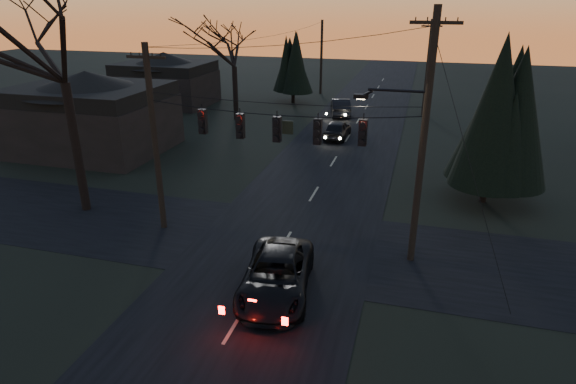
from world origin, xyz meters
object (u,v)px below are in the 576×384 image
(utility_pole_right, at_px, (410,260))
(bare_tree_left, at_px, (55,24))
(evergreen_right, at_px, (496,118))
(sedan_oncoming_a, at_px, (337,129))
(utility_pole_left, at_px, (164,227))
(utility_pole_far_l, at_px, (320,94))
(sedan_oncoming_b, at_px, (340,107))
(suv_near, at_px, (277,276))
(utility_pole_far_r, at_px, (422,115))

(utility_pole_right, bearing_deg, bare_tree_left, 177.16)
(evergreen_right, distance_m, sedan_oncoming_a, 14.78)
(evergreen_right, relative_size, sedan_oncoming_a, 1.91)
(utility_pole_left, relative_size, utility_pole_far_l, 1.06)
(sedan_oncoming_a, bearing_deg, sedan_oncoming_b, -80.17)
(utility_pole_far_l, height_order, evergreen_right, evergreen_right)
(utility_pole_far_l, relative_size, sedan_oncoming_a, 1.93)
(suv_near, bearing_deg, utility_pole_left, 142.27)
(utility_pole_far_l, xyz_separation_m, sedan_oncoming_b, (4.06, -10.25, 0.77))
(utility_pole_far_r, distance_m, evergreen_right, 21.39)
(utility_pole_far_r, distance_m, sedan_oncoming_b, 7.81)
(utility_pole_far_r, distance_m, suv_near, 32.20)
(utility_pole_left, height_order, bare_tree_left, bare_tree_left)
(utility_pole_left, relative_size, utility_pole_far_r, 1.00)
(utility_pole_far_r, bearing_deg, sedan_oncoming_a, -121.66)
(utility_pole_far_l, bearing_deg, utility_pole_far_r, -34.82)
(evergreen_right, distance_m, sedan_oncoming_b, 21.69)
(bare_tree_left, relative_size, suv_near, 2.49)
(utility_pole_right, relative_size, evergreen_right, 1.26)
(bare_tree_left, bearing_deg, utility_pole_far_r, 58.85)
(utility_pole_far_l, relative_size, evergreen_right, 1.01)
(sedan_oncoming_b, bearing_deg, utility_pole_right, 92.64)
(utility_pole_left, bearing_deg, suv_near, -29.47)
(utility_pole_far_l, bearing_deg, utility_pole_right, -72.28)
(utility_pole_left, xyz_separation_m, evergreen_right, (14.98, 7.40, 4.57))
(suv_near, bearing_deg, utility_pole_far_r, 73.34)
(sedan_oncoming_b, bearing_deg, evergreen_right, 107.29)
(sedan_oncoming_a, xyz_separation_m, sedan_oncoming_b, (-1.14, 7.97, 0.07))
(utility_pole_far_r, bearing_deg, evergreen_right, -80.40)
(utility_pole_far_l, relative_size, bare_tree_left, 0.61)
(bare_tree_left, bearing_deg, evergreen_right, 18.30)
(utility_pole_left, relative_size, bare_tree_left, 0.65)
(bare_tree_left, xyz_separation_m, sedan_oncoming_b, (8.99, 24.94, -8.34))
(utility_pole_far_r, relative_size, suv_near, 1.62)
(bare_tree_left, xyz_separation_m, sedan_oncoming_a, (10.14, 16.97, -8.41))
(suv_near, distance_m, sedan_oncoming_b, 29.72)
(utility_pole_left, relative_size, sedan_oncoming_a, 2.05)
(bare_tree_left, xyz_separation_m, suv_near, (11.74, -4.66, -8.39))
(utility_pole_right, distance_m, evergreen_right, 9.37)
(utility_pole_far_l, relative_size, sedan_oncoming_b, 1.70)
(utility_pole_right, height_order, suv_near, utility_pole_right)
(utility_pole_right, xyz_separation_m, utility_pole_left, (-11.50, 0.00, 0.00))
(bare_tree_left, relative_size, sedan_oncoming_a, 3.14)
(suv_near, bearing_deg, utility_pole_far_l, 91.42)
(utility_pole_right, relative_size, utility_pole_far_r, 1.18)
(utility_pole_left, bearing_deg, sedan_oncoming_b, 81.05)
(utility_pole_right, xyz_separation_m, utility_pole_far_r, (0.00, 28.00, 0.00))
(utility_pole_far_l, height_order, sedan_oncoming_a, utility_pole_far_l)
(suv_near, distance_m, sedan_oncoming_a, 21.69)
(suv_near, bearing_deg, utility_pole_right, 31.00)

